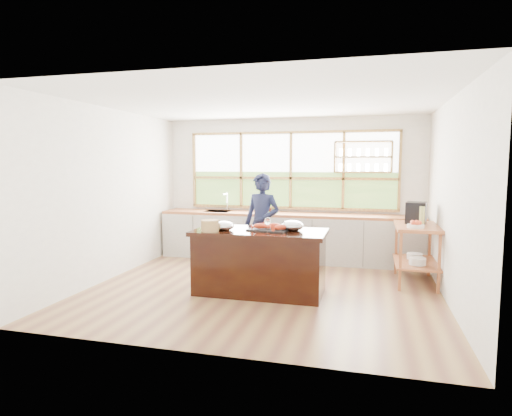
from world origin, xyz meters
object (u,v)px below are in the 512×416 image
(espresso_machine, at_px, (416,213))
(wicker_basket, at_px, (210,226))
(island, at_px, (260,261))
(cook, at_px, (262,225))

(espresso_machine, bearing_deg, wicker_basket, -139.40)
(island, distance_m, cook, 1.03)
(island, xyz_separation_m, espresso_machine, (2.19, 1.29, 0.61))
(espresso_machine, bearing_deg, cook, -160.05)
(espresso_machine, bearing_deg, island, -138.00)
(island, distance_m, wicker_basket, 0.87)
(espresso_machine, relative_size, wicker_basket, 1.35)
(island, height_order, espresso_machine, espresso_machine)
(cook, height_order, espresso_machine, cook)
(cook, height_order, wicker_basket, cook)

